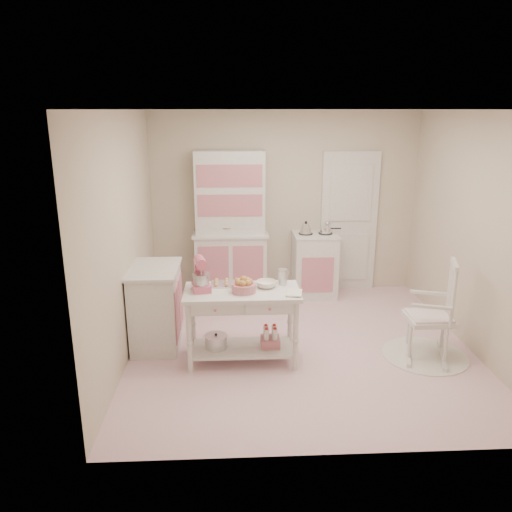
{
  "coord_description": "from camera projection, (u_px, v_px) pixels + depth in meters",
  "views": [
    {
      "loc": [
        -0.76,
        -5.18,
        2.6
      ],
      "look_at": [
        -0.49,
        0.18,
        1.02
      ],
      "focal_mm": 35.0,
      "sensor_mm": 36.0,
      "label": 1
    }
  ],
  "objects": [
    {
      "name": "stove",
      "position": [
        314.0,
        265.0,
        7.16
      ],
      "size": [
        0.62,
        0.57,
        0.92
      ],
      "primitive_type": "cube",
      "color": "white",
      "rests_on": "ground"
    },
    {
      "name": "metal_pitcher",
      "position": [
        283.0,
        277.0,
        5.32
      ],
      "size": [
        0.1,
        0.1,
        0.17
      ],
      "primitive_type": "cylinder",
      "color": "silver",
      "rests_on": "work_table"
    },
    {
      "name": "mixing_bowl",
      "position": [
        266.0,
        284.0,
        5.25
      ],
      "size": [
        0.22,
        0.22,
        0.07
      ],
      "primitive_type": "imported",
      "color": "white",
      "rests_on": "work_table"
    },
    {
      "name": "lace_rug",
      "position": [
        425.0,
        355.0,
        5.48
      ],
      "size": [
        0.92,
        0.92,
        0.01
      ],
      "primitive_type": "cylinder",
      "color": "white",
      "rests_on": "ground"
    },
    {
      "name": "recipe_book",
      "position": [
        286.0,
        293.0,
        5.07
      ],
      "size": [
        0.19,
        0.24,
        0.02
      ],
      "primitive_type": "imported",
      "rotation": [
        0.0,
        0.0,
        -0.18
      ],
      "color": "white",
      "rests_on": "work_table"
    },
    {
      "name": "stand_mixer",
      "position": [
        201.0,
        275.0,
        5.12
      ],
      "size": [
        0.25,
        0.31,
        0.34
      ],
      "primitive_type": "cube",
      "rotation": [
        0.0,
        0.0,
        0.19
      ],
      "color": "#CE5775",
      "rests_on": "work_table"
    },
    {
      "name": "door",
      "position": [
        349.0,
        222.0,
        7.28
      ],
      "size": [
        0.82,
        0.05,
        2.04
      ],
      "primitive_type": "cube",
      "color": "white",
      "rests_on": "ground"
    },
    {
      "name": "cookie_tray",
      "position": [
        227.0,
        284.0,
        5.33
      ],
      "size": [
        0.34,
        0.24,
        0.02
      ],
      "primitive_type": "cube",
      "color": "silver",
      "rests_on": "work_table"
    },
    {
      "name": "rocking_chair",
      "position": [
        429.0,
        309.0,
        5.33
      ],
      "size": [
        0.67,
        0.83,
        1.1
      ],
      "primitive_type": "cube",
      "rotation": [
        0.0,
        0.0,
        -0.31
      ],
      "color": "white",
      "rests_on": "ground"
    },
    {
      "name": "bread_basket",
      "position": [
        244.0,
        288.0,
        5.11
      ],
      "size": [
        0.25,
        0.25,
        0.09
      ],
      "primitive_type": "cylinder",
      "color": "#C3707F",
      "rests_on": "work_table"
    },
    {
      "name": "room_shell",
      "position": [
        303.0,
        203.0,
        5.27
      ],
      "size": [
        3.84,
        3.84,
        2.62
      ],
      "color": "pink",
      "rests_on": "ground"
    },
    {
      "name": "hutch",
      "position": [
        230.0,
        225.0,
        6.99
      ],
      "size": [
        1.06,
        0.5,
        2.08
      ],
      "primitive_type": "cube",
      "color": "white",
      "rests_on": "ground"
    },
    {
      "name": "base_cabinet",
      "position": [
        156.0,
        306.0,
        5.64
      ],
      "size": [
        0.54,
        0.84,
        0.92
      ],
      "primitive_type": "cube",
      "color": "white",
      "rests_on": "ground"
    },
    {
      "name": "work_table",
      "position": [
        242.0,
        326.0,
        5.28
      ],
      "size": [
        1.2,
        0.6,
        0.8
      ],
      "primitive_type": "cube",
      "color": "white",
      "rests_on": "ground"
    }
  ]
}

